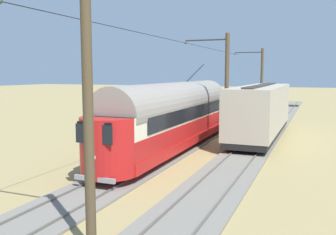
% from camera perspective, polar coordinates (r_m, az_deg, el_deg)
% --- Properties ---
extents(ground_plane, '(220.00, 220.00, 0.00)m').
position_cam_1_polar(ground_plane, '(27.76, 8.99, -3.37)').
color(ground_plane, '#9E8956').
extents(track_streetcar_siding, '(2.80, 80.00, 0.18)m').
position_cam_1_polar(track_streetcar_siding, '(27.64, 13.65, -3.41)').
color(track_streetcar_siding, slate).
rests_on(track_streetcar_siding, ground).
extents(track_adjacent_siding, '(2.80, 80.00, 0.18)m').
position_cam_1_polar(track_adjacent_siding, '(28.62, 4.79, -2.89)').
color(track_adjacent_siding, slate).
rests_on(track_adjacent_siding, ground).
extents(vintage_streetcar, '(2.65, 18.26, 5.42)m').
position_cam_1_polar(vintage_streetcar, '(23.37, 0.95, 0.42)').
color(vintage_streetcar, red).
rests_on(vintage_streetcar, ground).
extents(boxcar_adjacent, '(2.96, 13.77, 3.85)m').
position_cam_1_polar(boxcar_adjacent, '(28.58, 14.14, 1.18)').
color(boxcar_adjacent, '#B2A893').
rests_on(boxcar_adjacent, ground).
extents(catenary_pole_foreground, '(3.07, 0.28, 7.43)m').
position_cam_1_polar(catenary_pole_foreground, '(39.74, 14.09, 5.21)').
color(catenary_pole_foreground, '#4C3D28').
rests_on(catenary_pole_foreground, ground).
extents(catenary_pole_mid_near, '(3.07, 0.28, 7.43)m').
position_cam_1_polar(catenary_pole_mid_near, '(24.41, 8.83, 4.44)').
color(catenary_pole_mid_near, '#4C3D28').
rests_on(catenary_pole_mid_near, ground).
extents(catenary_pole_mid_far, '(3.07, 0.28, 7.43)m').
position_cam_1_polar(catenary_pole_mid_far, '(9.95, -12.60, 1.02)').
color(catenary_pole_mid_far, '#4C3D28').
rests_on(catenary_pole_mid_far, ground).
extents(overhead_wire_run, '(2.87, 50.80, 0.18)m').
position_cam_1_polar(overhead_wire_run, '(18.82, -4.46, 12.96)').
color(overhead_wire_run, black).
rests_on(overhead_wire_run, ground).
extents(track_end_bumper, '(1.80, 0.60, 0.80)m').
position_cam_1_polar(track_end_bumper, '(37.31, 15.96, -0.32)').
color(track_end_bumper, '#B2A519').
rests_on(track_end_bumper, ground).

